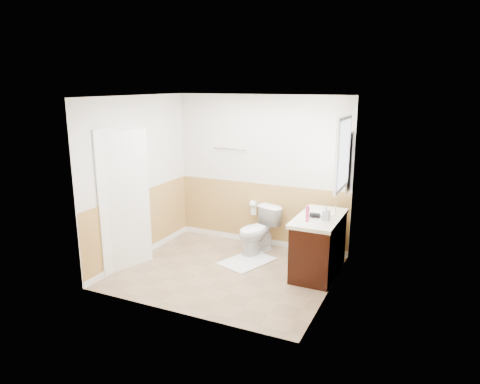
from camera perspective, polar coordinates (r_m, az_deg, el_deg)
The scene contains 32 objects.
floor at distance 6.47m, azimuth -1.76°, elevation -10.33°, with size 3.00×3.00×0.00m, color #8C7051.
ceiling at distance 5.90m, azimuth -1.94°, elevation 12.38°, with size 3.00×3.00×0.00m, color white.
wall_back at distance 7.22m, azimuth 2.77°, elevation 2.69°, with size 3.00×3.00×0.00m, color silver.
wall_front at distance 4.98m, azimuth -8.56°, elevation -2.70°, with size 3.00×3.00×0.00m, color silver.
wall_left at distance 6.85m, azimuth -13.14°, elevation 1.71°, with size 3.00×3.00×0.00m, color silver.
wall_right at distance 5.58m, azimuth 12.07°, elevation -1.03°, with size 3.00×3.00×0.00m, color silver.
wainscot_back at distance 7.40m, azimuth 2.67°, elevation -3.03°, with size 3.00×3.00×0.00m, color tan.
wainscot_front at distance 5.25m, azimuth -8.18°, elevation -10.53°, with size 3.00×3.00×0.00m, color tan.
wainscot_left at distance 7.04m, azimuth -12.72°, elevation -4.27°, with size 2.60×2.60×0.00m, color tan.
wainscot_right at distance 5.82m, azimuth 11.58°, elevation -8.17°, with size 2.60×2.60×0.00m, color tan.
toilet at distance 7.02m, azimuth 2.34°, elevation -5.08°, with size 0.41×0.73×0.74m, color white.
bath_mat at distance 6.79m, azimuth 0.93°, elevation -9.03°, with size 0.55×0.80×0.02m, color white.
vanity_cabinet at distance 6.38m, azimuth 10.22°, elevation -7.03°, with size 0.55×1.10×0.80m, color black.
vanity_knob_left at distance 6.32m, azimuth 7.40°, elevation -5.70°, with size 0.03×0.03×0.03m, color silver.
vanity_knob_right at distance 6.50m, azimuth 7.93°, elevation -5.15°, with size 0.03×0.03×0.03m, color #B5B4BB.
countertop at distance 6.25m, azimuth 10.30°, elevation -3.38°, with size 0.60×1.15×0.05m, color white.
sink_basin at distance 6.37m, azimuth 10.74°, elevation -2.72°, with size 0.36×0.36×0.02m, color white.
faucet at distance 6.32m, azimuth 12.35°, elevation -2.38°, with size 0.02×0.02×0.14m, color silver.
lotion_bottle at distance 5.96m, azimuth 8.80°, elevation -2.81°, with size 0.05×0.05×0.22m, color #D13680.
soap_dispenser at distance 6.05m, azimuth 11.21°, elevation -2.76°, with size 0.09×0.09×0.20m, color #98A0AB.
hair_dryer_body at distance 6.17m, azimuth 9.78°, elevation -3.00°, with size 0.07×0.07×0.14m, color black.
hair_dryer_handle at distance 6.16m, azimuth 9.43°, elevation -3.30°, with size 0.03×0.03×0.07m, color black.
mirror_panel at distance 6.57m, azimuth 14.17°, elevation 3.80°, with size 0.02×0.35×0.90m, color silver.
window_frame at distance 6.05m, azimuth 13.30°, elevation 4.91°, with size 0.04×0.80×1.00m, color white.
window_glass at distance 6.04m, azimuth 13.45°, elevation 4.90°, with size 0.01×0.70×0.90m, color white.
door at distance 6.51m, azimuth -14.74°, elevation -1.13°, with size 0.05×0.80×2.04m, color white.
door_frame at distance 6.55m, azimuth -15.26°, elevation -0.97°, with size 0.02×0.92×2.10m, color white.
door_knob at distance 6.74m, azimuth -12.54°, elevation -1.10°, with size 0.06×0.06×0.06m, color silver.
towel_bar at distance 7.34m, azimuth -1.35°, elevation 5.65°, with size 0.02×0.02×0.62m, color silver.
tp_holder_bar at distance 7.33m, azimuth 1.78°, elevation -1.57°, with size 0.02×0.02×0.14m, color silver.
tp_roll at distance 7.33m, azimuth 1.78°, elevation -1.57°, with size 0.11×0.11×0.10m, color white.
tp_sheet at distance 7.36m, azimuth 1.78°, elevation -2.39°, with size 0.10×0.01×0.16m, color white.
Camera 1 is at (2.65, -5.27, 2.67)m, focal length 32.66 mm.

